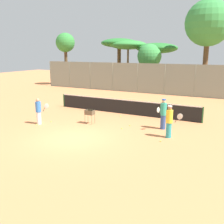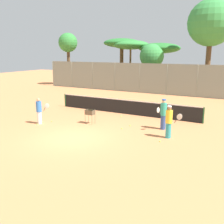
{
  "view_description": "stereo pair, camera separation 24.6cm",
  "coord_description": "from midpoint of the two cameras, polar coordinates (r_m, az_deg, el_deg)",
  "views": [
    {
      "loc": [
        8.01,
        -10.77,
        4.52
      ],
      "look_at": [
        0.93,
        2.66,
        1.0
      ],
      "focal_mm": 42.0,
      "sensor_mm": 36.0,
      "label": 1
    },
    {
      "loc": [
        8.22,
        -10.66,
        4.52
      ],
      "look_at": [
        0.93,
        2.66,
        1.0
      ],
      "focal_mm": 42.0,
      "sensor_mm": 36.0,
      "label": 2
    }
  ],
  "objects": [
    {
      "name": "tree_1",
      "position": [
        36.58,
        -9.37,
        14.45
      ],
      "size": [
        2.52,
        2.52,
        6.93
      ],
      "color": "brown",
      "rests_on": "ground_plane"
    },
    {
      "name": "tennis_ball_7",
      "position": [
        18.56,
        2.38,
        -0.94
      ],
      "size": [
        0.07,
        0.07,
        0.07
      ],
      "primitive_type": "sphere",
      "color": "#D1E54C",
      "rests_on": "ground_plane"
    },
    {
      "name": "parked_car",
      "position": [
        33.49,
        4.05,
        6.41
      ],
      "size": [
        4.2,
        1.7,
        1.6
      ],
      "color": "#3F4C8C",
      "rests_on": "ground_plane"
    },
    {
      "name": "ball_cart",
      "position": [
        16.73,
        -4.41,
        -0.3
      ],
      "size": [
        0.56,
        0.41,
        0.9
      ],
      "color": "brown",
      "rests_on": "ground_plane"
    },
    {
      "name": "tree_3",
      "position": [
        34.8,
        10.48,
        13.43
      ],
      "size": [
        5.31,
        5.31,
        5.58
      ],
      "color": "brown",
      "rests_on": "ground_plane"
    },
    {
      "name": "player_yellow_shirt",
      "position": [
        14.19,
        12.78,
        -2.02
      ],
      "size": [
        0.92,
        0.36,
        1.75
      ],
      "rotation": [
        0.0,
        0.0,
        0.06
      ],
      "color": "teal",
      "rests_on": "ground_plane"
    },
    {
      "name": "tree_5",
      "position": [
        31.36,
        20.98,
        17.57
      ],
      "size": [
        4.96,
        4.96,
        9.98
      ],
      "color": "brown",
      "rests_on": "ground_plane"
    },
    {
      "name": "back_fence",
      "position": [
        28.48,
        12.07,
        6.95
      ],
      "size": [
        31.23,
        0.08,
        3.26
      ],
      "color": "gray",
      "rests_on": "ground_plane"
    },
    {
      "name": "tennis_ball_6",
      "position": [
        17.67,
        -12.62,
        -1.98
      ],
      "size": [
        0.07,
        0.07,
        0.07
      ],
      "primitive_type": "sphere",
      "color": "#D1E54C",
      "rests_on": "ground_plane"
    },
    {
      "name": "tennis_ball_3",
      "position": [
        13.73,
        10.91,
        -6.27
      ],
      "size": [
        0.07,
        0.07,
        0.07
      ],
      "primitive_type": "sphere",
      "color": "#D1E54C",
      "rests_on": "ground_plane"
    },
    {
      "name": "tree_4",
      "position": [
        35.17,
        4.28,
        14.32
      ],
      "size": [
        4.75,
        4.75,
        5.94
      ],
      "color": "brown",
      "rests_on": "ground_plane"
    },
    {
      "name": "tennis_ball_0",
      "position": [
        16.35,
        4.38,
        -2.92
      ],
      "size": [
        0.07,
        0.07,
        0.07
      ],
      "primitive_type": "sphere",
      "color": "#D1E54C",
      "rests_on": "ground_plane"
    },
    {
      "name": "tennis_ball_5",
      "position": [
        15.69,
        2.62,
        -3.58
      ],
      "size": [
        0.07,
        0.07,
        0.07
      ],
      "primitive_type": "sphere",
      "color": "#D1E54C",
      "rests_on": "ground_plane"
    },
    {
      "name": "tennis_net",
      "position": [
        19.33,
        3.22,
        1.21
      ],
      "size": [
        11.25,
        0.1,
        1.07
      ],
      "color": "#26592D",
      "rests_on": "ground_plane"
    },
    {
      "name": "tree_2",
      "position": [
        36.14,
        2.33,
        14.59
      ],
      "size": [
        4.84,
        4.84,
        6.22
      ],
      "color": "brown",
      "rests_on": "ground_plane"
    },
    {
      "name": "tennis_ball_1",
      "position": [
        17.07,
        13.18,
        -2.54
      ],
      "size": [
        0.07,
        0.07,
        0.07
      ],
      "primitive_type": "sphere",
      "color": "#D1E54C",
      "rests_on": "ground_plane"
    },
    {
      "name": "player_white_outfit",
      "position": [
        15.7,
        11.56,
        -0.4
      ],
      "size": [
        0.4,
        0.91,
        1.81
      ],
      "rotation": [
        0.0,
        0.0,
        4.44
      ],
      "color": "#334C8C",
      "rests_on": "ground_plane"
    },
    {
      "name": "tennis_ball_4",
      "position": [
        17.23,
        -15.64,
        -2.54
      ],
      "size": [
        0.07,
        0.07,
        0.07
      ],
      "primitive_type": "sphere",
      "color": "#D1E54C",
      "rests_on": "ground_plane"
    },
    {
      "name": "player_red_cap",
      "position": [
        17.18,
        -15.17,
        0.28
      ],
      "size": [
        0.84,
        0.49,
        1.66
      ],
      "rotation": [
        0.0,
        0.0,
        0.43
      ],
      "color": "white",
      "rests_on": "ground_plane"
    },
    {
      "name": "tree_0",
      "position": [
        32.62,
        8.85,
        11.8
      ],
      "size": [
        2.91,
        2.91,
        5.42
      ],
      "color": "brown",
      "rests_on": "ground_plane"
    },
    {
      "name": "tennis_ball_2",
      "position": [
        17.5,
        -14.56,
        -2.24
      ],
      "size": [
        0.07,
        0.07,
        0.07
      ],
      "primitive_type": "sphere",
      "color": "#D1E54C",
      "rests_on": "ground_plane"
    },
    {
      "name": "tennis_ball_8",
      "position": [
        16.68,
        12.96,
        -2.89
      ],
      "size": [
        0.07,
        0.07,
        0.07
      ],
      "primitive_type": "sphere",
      "color": "#D1E54C",
      "rests_on": "ground_plane"
    },
    {
      "name": "ground_plane",
      "position": [
        14.18,
        -8.04,
        -5.67
      ],
      "size": [
        80.0,
        80.0,
        0.0
      ],
      "primitive_type": "plane",
      "color": "#D37F4C"
    }
  ]
}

